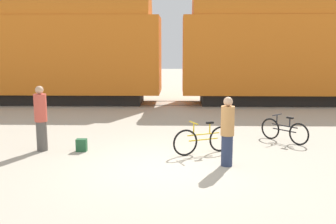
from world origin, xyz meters
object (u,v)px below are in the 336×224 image
object	(u,v)px
freight_train	(172,43)
person_in_red	(41,118)
person_in_tan	(227,131)
bicycle_yellow	(203,140)
bicycle_black	(284,131)
backpack	(82,145)

from	to	relation	value
freight_train	person_in_red	bearing A→B (deg)	-110.60
person_in_tan	person_in_red	distance (m)	5.06
bicycle_yellow	bicycle_black	bearing A→B (deg)	28.42
freight_train	person_in_tan	size ratio (longest dim) A/B	29.85
freight_train	bicycle_black	distance (m)	9.02
person_in_red	backpack	xyz separation A→B (m)	(1.10, -0.06, -0.73)
person_in_red	backpack	world-z (taller)	person_in_red
freight_train	person_in_tan	distance (m)	10.62
person_in_red	bicycle_yellow	bearing A→B (deg)	145.72
bicycle_black	person_in_tan	world-z (taller)	person_in_tan
bicycle_yellow	person_in_red	xyz separation A→B (m)	(-4.40, 0.21, 0.52)
bicycle_black	bicycle_yellow	world-z (taller)	bicycle_yellow
bicycle_black	bicycle_yellow	size ratio (longest dim) A/B	0.77
person_in_red	freight_train	bearing A→B (deg)	-142.13
freight_train	bicycle_yellow	size ratio (longest dim) A/B	30.55
freight_train	person_in_tan	xyz separation A→B (m)	(1.50, -10.30, -2.11)
bicycle_black	person_in_red	world-z (taller)	person_in_red
freight_train	bicycle_yellow	xyz separation A→B (m)	(1.01, -9.24, -2.58)
bicycle_yellow	backpack	size ratio (longest dim) A/B	4.79
bicycle_black	person_in_red	size ratio (longest dim) A/B	0.71
bicycle_yellow	person_in_red	world-z (taller)	person_in_red
bicycle_yellow	person_in_red	size ratio (longest dim) A/B	0.91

